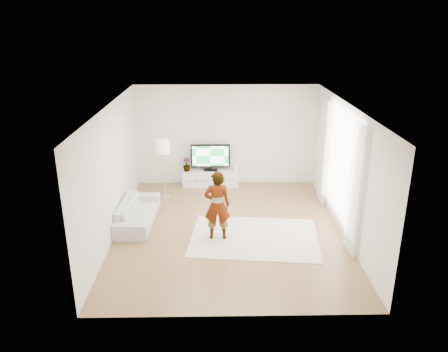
{
  "coord_description": "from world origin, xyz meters",
  "views": [
    {
      "loc": [
        -0.27,
        -8.78,
        4.5
      ],
      "look_at": [
        -0.1,
        0.4,
        1.15
      ],
      "focal_mm": 35.0,
      "sensor_mm": 36.0,
      "label": 1
    }
  ],
  "objects_px": {
    "player": "(217,205)",
    "sofa": "(138,212)",
    "rug": "(254,237)",
    "television": "(210,156)",
    "floor_lamp": "(163,149)",
    "media_console": "(211,178)"
  },
  "relations": [
    {
      "from": "player",
      "to": "sofa",
      "type": "distance_m",
      "value": 2.04
    },
    {
      "from": "rug",
      "to": "sofa",
      "type": "distance_m",
      "value": 2.75
    },
    {
      "from": "rug",
      "to": "sofa",
      "type": "relative_size",
      "value": 1.44
    },
    {
      "from": "television",
      "to": "player",
      "type": "relative_size",
      "value": 0.72
    },
    {
      "from": "player",
      "to": "sofa",
      "type": "bearing_deg",
      "value": -23.7
    },
    {
      "from": "television",
      "to": "floor_lamp",
      "type": "bearing_deg",
      "value": -144.66
    },
    {
      "from": "television",
      "to": "floor_lamp",
      "type": "relative_size",
      "value": 0.7
    },
    {
      "from": "media_console",
      "to": "player",
      "type": "bearing_deg",
      "value": -86.76
    },
    {
      "from": "sofa",
      "to": "rug",
      "type": "bearing_deg",
      "value": -103.53
    },
    {
      "from": "rug",
      "to": "floor_lamp",
      "type": "distance_m",
      "value": 3.44
    },
    {
      "from": "television",
      "to": "player",
      "type": "bearing_deg",
      "value": -86.79
    },
    {
      "from": "television",
      "to": "floor_lamp",
      "type": "height_order",
      "value": "floor_lamp"
    },
    {
      "from": "television",
      "to": "rug",
      "type": "bearing_deg",
      "value": -72.72
    },
    {
      "from": "media_console",
      "to": "rug",
      "type": "height_order",
      "value": "media_console"
    },
    {
      "from": "sofa",
      "to": "floor_lamp",
      "type": "distance_m",
      "value": 1.94
    },
    {
      "from": "rug",
      "to": "floor_lamp",
      "type": "height_order",
      "value": "floor_lamp"
    },
    {
      "from": "player",
      "to": "floor_lamp",
      "type": "distance_m",
      "value": 2.75
    },
    {
      "from": "floor_lamp",
      "to": "television",
      "type": "bearing_deg",
      "value": 35.34
    },
    {
      "from": "media_console",
      "to": "player",
      "type": "height_order",
      "value": "player"
    },
    {
      "from": "media_console",
      "to": "floor_lamp",
      "type": "height_order",
      "value": "floor_lamp"
    },
    {
      "from": "television",
      "to": "sofa",
      "type": "bearing_deg",
      "value": -124.34
    },
    {
      "from": "rug",
      "to": "media_console",
      "type": "bearing_deg",
      "value": 107.43
    }
  ]
}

